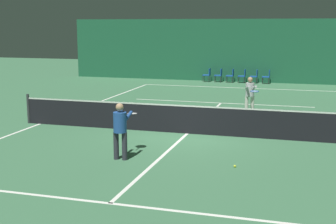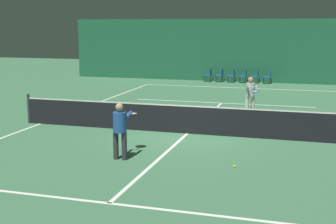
{
  "view_description": "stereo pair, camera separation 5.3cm",
  "coord_description": "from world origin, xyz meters",
  "px_view_note": "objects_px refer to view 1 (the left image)",
  "views": [
    {
      "loc": [
        3.61,
        -14.6,
        3.52
      ],
      "look_at": [
        -0.39,
        -0.93,
        0.87
      ],
      "focal_mm": 50.0,
      "sensor_mm": 36.0,
      "label": 1
    },
    {
      "loc": [
        3.66,
        -14.58,
        3.52
      ],
      "look_at": [
        -0.39,
        -0.93,
        0.87
      ],
      "focal_mm": 50.0,
      "sensor_mm": 36.0,
      "label": 2
    }
  ],
  "objects_px": {
    "courtside_chair_1": "(219,74)",
    "courtside_chair_2": "(231,75)",
    "player_far": "(250,93)",
    "courtside_chair_4": "(255,75)",
    "player_near": "(121,127)",
    "courtside_chair_3": "(243,75)",
    "tennis_net": "(187,118)",
    "tennis_ball": "(235,166)",
    "courtside_chair_5": "(267,76)",
    "courtside_chair_0": "(208,74)"
  },
  "relations": [
    {
      "from": "courtside_chair_3",
      "to": "courtside_chair_5",
      "type": "distance_m",
      "value": 1.47
    },
    {
      "from": "courtside_chair_4",
      "to": "courtside_chair_5",
      "type": "bearing_deg",
      "value": 90.0
    },
    {
      "from": "player_near",
      "to": "courtside_chair_3",
      "type": "height_order",
      "value": "player_near"
    },
    {
      "from": "courtside_chair_3",
      "to": "courtside_chair_5",
      "type": "height_order",
      "value": "same"
    },
    {
      "from": "courtside_chair_2",
      "to": "courtside_chair_0",
      "type": "bearing_deg",
      "value": -90.0
    },
    {
      "from": "player_near",
      "to": "tennis_ball",
      "type": "distance_m",
      "value": 3.15
    },
    {
      "from": "player_far",
      "to": "courtside_chair_2",
      "type": "distance_m",
      "value": 10.6
    },
    {
      "from": "courtside_chair_4",
      "to": "courtside_chair_0",
      "type": "bearing_deg",
      "value": -90.0
    },
    {
      "from": "tennis_net",
      "to": "courtside_chair_3",
      "type": "distance_m",
      "value": 14.32
    },
    {
      "from": "courtside_chair_3",
      "to": "courtside_chair_4",
      "type": "xyz_separation_m",
      "value": [
        0.74,
        0.0,
        0.0
      ]
    },
    {
      "from": "player_near",
      "to": "courtside_chair_3",
      "type": "distance_m",
      "value": 17.73
    },
    {
      "from": "tennis_net",
      "to": "tennis_ball",
      "type": "xyz_separation_m",
      "value": [
        2.05,
        -3.29,
        -0.48
      ]
    },
    {
      "from": "player_far",
      "to": "courtside_chair_2",
      "type": "bearing_deg",
      "value": 175.78
    },
    {
      "from": "courtside_chair_1",
      "to": "courtside_chair_3",
      "type": "height_order",
      "value": "same"
    },
    {
      "from": "tennis_ball",
      "to": "courtside_chair_4",
      "type": "bearing_deg",
      "value": 94.38
    },
    {
      "from": "player_far",
      "to": "courtside_chair_4",
      "type": "xyz_separation_m",
      "value": [
        -0.87,
        10.33,
        -0.39
      ]
    },
    {
      "from": "courtside_chair_2",
      "to": "courtside_chair_4",
      "type": "relative_size",
      "value": 1.0
    },
    {
      "from": "player_near",
      "to": "courtside_chair_3",
      "type": "xyz_separation_m",
      "value": [
        0.94,
        17.7,
        -0.4
      ]
    },
    {
      "from": "courtside_chair_3",
      "to": "courtside_chair_1",
      "type": "bearing_deg",
      "value": -90.0
    },
    {
      "from": "player_near",
      "to": "courtside_chair_2",
      "type": "height_order",
      "value": "player_near"
    },
    {
      "from": "courtside_chair_2",
      "to": "tennis_net",
      "type": "bearing_deg",
      "value": 3.07
    },
    {
      "from": "courtside_chair_5",
      "to": "courtside_chair_4",
      "type": "bearing_deg",
      "value": -90.0
    },
    {
      "from": "tennis_net",
      "to": "courtside_chair_5",
      "type": "xyz_separation_m",
      "value": [
        1.44,
        14.32,
        -0.03
      ]
    },
    {
      "from": "courtside_chair_1",
      "to": "courtside_chair_5",
      "type": "height_order",
      "value": "same"
    },
    {
      "from": "player_far",
      "to": "courtside_chair_1",
      "type": "distance_m",
      "value": 10.79
    },
    {
      "from": "courtside_chair_1",
      "to": "courtside_chair_2",
      "type": "height_order",
      "value": "same"
    },
    {
      "from": "courtside_chair_2",
      "to": "courtside_chair_4",
      "type": "xyz_separation_m",
      "value": [
        1.47,
        0.0,
        0.0
      ]
    },
    {
      "from": "courtside_chair_4",
      "to": "courtside_chair_5",
      "type": "height_order",
      "value": "same"
    },
    {
      "from": "player_near",
      "to": "player_far",
      "type": "bearing_deg",
      "value": -19.87
    },
    {
      "from": "player_near",
      "to": "courtside_chair_3",
      "type": "relative_size",
      "value": 1.81
    },
    {
      "from": "player_far",
      "to": "courtside_chair_5",
      "type": "distance_m",
      "value": 10.34
    },
    {
      "from": "courtside_chair_1",
      "to": "courtside_chair_4",
      "type": "xyz_separation_m",
      "value": [
        2.21,
        0.0,
        0.0
      ]
    },
    {
      "from": "player_near",
      "to": "player_far",
      "type": "distance_m",
      "value": 7.8
    },
    {
      "from": "player_near",
      "to": "tennis_ball",
      "type": "relative_size",
      "value": 23.03
    },
    {
      "from": "tennis_net",
      "to": "tennis_ball",
      "type": "relative_size",
      "value": 181.82
    },
    {
      "from": "courtside_chair_1",
      "to": "courtside_chair_4",
      "type": "relative_size",
      "value": 1.0
    },
    {
      "from": "courtside_chair_1",
      "to": "courtside_chair_4",
      "type": "distance_m",
      "value": 2.21
    },
    {
      "from": "player_far",
      "to": "courtside_chair_0",
      "type": "xyz_separation_m",
      "value": [
        -3.81,
        10.33,
        -0.39
      ]
    },
    {
      "from": "courtside_chair_1",
      "to": "tennis_ball",
      "type": "xyz_separation_m",
      "value": [
        3.56,
        -17.6,
        -0.45
      ]
    },
    {
      "from": "player_near",
      "to": "tennis_ball",
      "type": "height_order",
      "value": "player_near"
    },
    {
      "from": "courtside_chair_1",
      "to": "courtside_chair_2",
      "type": "relative_size",
      "value": 1.0
    },
    {
      "from": "courtside_chair_2",
      "to": "courtside_chair_3",
      "type": "relative_size",
      "value": 1.0
    },
    {
      "from": "tennis_net",
      "to": "player_near",
      "type": "distance_m",
      "value": 3.54
    },
    {
      "from": "player_far",
      "to": "courtside_chair_4",
      "type": "distance_m",
      "value": 10.38
    },
    {
      "from": "tennis_ball",
      "to": "courtside_chair_3",
      "type": "bearing_deg",
      "value": 96.75
    },
    {
      "from": "courtside_chair_2",
      "to": "courtside_chair_3",
      "type": "bearing_deg",
      "value": 90.0
    },
    {
      "from": "courtside_chair_1",
      "to": "courtside_chair_2",
      "type": "bearing_deg",
      "value": 90.0
    },
    {
      "from": "courtside_chair_3",
      "to": "tennis_ball",
      "type": "distance_m",
      "value": 17.73
    },
    {
      "from": "courtside_chair_0",
      "to": "courtside_chair_1",
      "type": "bearing_deg",
      "value": 90.0
    },
    {
      "from": "player_far",
      "to": "tennis_ball",
      "type": "bearing_deg",
      "value": -13.19
    }
  ]
}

